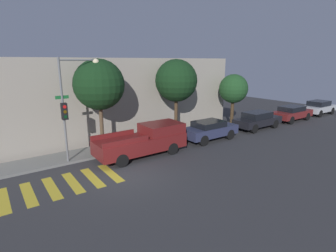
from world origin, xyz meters
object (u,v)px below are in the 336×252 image
sedan_far_end (292,113)px  sedan_near_corner (210,130)px  traffic_light_pole (71,98)px  sedan_middle (257,120)px  pickup_truck (145,140)px  sedan_tail_of_row (319,107)px  tree_far_end (233,89)px  tree_near_corner (99,85)px  tree_midblock (176,81)px

sedan_far_end → sedan_near_corner: bearing=-180.0°
traffic_light_pole → sedan_near_corner: traffic_light_pole is taller
sedan_middle → pickup_truck: bearing=180.0°
traffic_light_pole → pickup_truck: size_ratio=1.05×
traffic_light_pole → pickup_truck: (3.85, -1.27, -2.75)m
sedan_tail_of_row → tree_far_end: size_ratio=0.95×
pickup_truck → tree_far_end: tree_far_end is taller
pickup_truck → sedan_far_end: size_ratio=1.21×
sedan_far_end → sedan_tail_of_row: (5.33, -0.00, 0.01)m
pickup_truck → sedan_far_end: bearing=0.0°
sedan_far_end → sedan_tail_of_row: 5.33m
traffic_light_pole → sedan_near_corner: bearing=-7.8°
tree_near_corner → tree_far_end: (12.05, 0.00, -0.97)m
pickup_truck → sedan_far_end: 16.48m
traffic_light_pole → tree_near_corner: 2.06m
sedan_tail_of_row → tree_far_end: (-11.75, 1.93, 2.51)m
sedan_middle → sedan_far_end: 5.37m
pickup_truck → sedan_tail_of_row: size_ratio=1.28×
sedan_far_end → tree_midblock: 13.28m
sedan_middle → sedan_tail_of_row: size_ratio=1.06×
sedan_middle → sedan_tail_of_row: bearing=0.0°
traffic_light_pole → sedan_middle: bearing=-4.9°
pickup_truck → sedan_tail_of_row: pickup_truck is taller
sedan_middle → tree_midblock: bearing=165.2°
sedan_middle → sedan_tail_of_row: 10.70m
sedan_near_corner → sedan_tail_of_row: 16.36m
pickup_truck → sedan_near_corner: size_ratio=1.31×
traffic_light_pole → tree_far_end: size_ratio=1.28×
traffic_light_pole → tree_far_end: (13.91, 0.65, -0.39)m
sedan_middle → sedan_far_end: size_ratio=1.00×
sedan_near_corner → tree_far_end: tree_far_end is taller
pickup_truck → tree_midblock: 5.41m
pickup_truck → sedan_near_corner: 5.46m
tree_midblock → tree_far_end: size_ratio=1.27×
traffic_light_pole → sedan_tail_of_row: traffic_light_pole is taller
sedan_far_end → tree_near_corner: bearing=174.0°
sedan_middle → sedan_far_end: sedan_middle is taller
tree_near_corner → tree_midblock: 5.81m
sedan_middle → tree_far_end: tree_far_end is taller
tree_near_corner → tree_midblock: bearing=0.0°
tree_near_corner → sedan_far_end: bearing=-6.0°
traffic_light_pole → tree_midblock: size_ratio=1.01×
traffic_light_pole → sedan_far_end: 20.58m
pickup_truck → traffic_light_pole: bearing=161.7°
sedan_middle → tree_far_end: size_ratio=1.00×
pickup_truck → sedan_tail_of_row: 21.81m
traffic_light_pole → tree_far_end: traffic_light_pole is taller
pickup_truck → sedan_far_end: pickup_truck is taller
sedan_tail_of_row → tree_near_corner: (-23.80, 1.93, 3.48)m
tree_far_end → tree_midblock: bearing=180.0°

